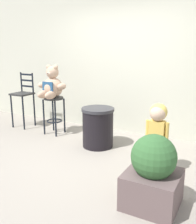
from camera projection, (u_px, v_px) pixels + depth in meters
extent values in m
plane|color=gray|center=(75.00, 160.00, 3.90)|extent=(24.00, 24.00, 0.00)
cube|color=beige|center=(125.00, 51.00, 5.09)|extent=(7.80, 0.30, 3.22)
cylinder|color=#282929|center=(53.00, 98.00, 5.00)|extent=(0.38, 0.38, 0.04)
cylinder|color=black|center=(44.00, 117.00, 5.03)|extent=(0.03, 0.03, 0.70)
cylinder|color=black|center=(55.00, 119.00, 4.90)|extent=(0.03, 0.03, 0.70)
cylinder|color=black|center=(53.00, 114.00, 5.28)|extent=(0.03, 0.03, 0.70)
cylinder|color=black|center=(64.00, 116.00, 5.14)|extent=(0.03, 0.03, 0.70)
torus|color=black|center=(54.00, 121.00, 5.11)|extent=(0.31, 0.31, 0.02)
sphere|color=tan|center=(53.00, 87.00, 4.95)|extent=(0.38, 0.38, 0.38)
cube|color=navy|center=(48.00, 88.00, 4.82)|extent=(0.23, 0.03, 0.23)
sphere|color=tan|center=(52.00, 72.00, 4.88)|extent=(0.24, 0.24, 0.24)
ellipsoid|color=#C6A68E|center=(49.00, 73.00, 4.80)|extent=(0.10, 0.08, 0.07)
sphere|color=black|center=(48.00, 73.00, 4.77)|extent=(0.03, 0.03, 0.03)
sphere|color=tan|center=(49.00, 67.00, 4.90)|extent=(0.10, 0.10, 0.10)
sphere|color=tan|center=(56.00, 67.00, 4.82)|extent=(0.10, 0.10, 0.10)
ellipsoid|color=tan|center=(43.00, 85.00, 5.02)|extent=(0.13, 0.21, 0.12)
ellipsoid|color=tan|center=(62.00, 86.00, 4.81)|extent=(0.13, 0.21, 0.12)
ellipsoid|color=tan|center=(44.00, 94.00, 4.86)|extent=(0.13, 0.32, 0.15)
ellipsoid|color=tan|center=(51.00, 95.00, 4.78)|extent=(0.13, 0.32, 0.15)
cylinder|color=#DA9997|center=(151.00, 169.00, 3.51)|extent=(0.08, 0.08, 0.11)
cylinder|color=silver|center=(152.00, 155.00, 3.46)|extent=(0.06, 0.06, 0.29)
cylinder|color=#DA9997|center=(158.00, 170.00, 3.47)|extent=(0.08, 0.08, 0.11)
cylinder|color=silver|center=(159.00, 156.00, 3.42)|extent=(0.06, 0.06, 0.29)
cube|color=#E0B850|center=(157.00, 133.00, 3.37)|extent=(0.20, 0.11, 0.34)
cylinder|color=#E0B850|center=(147.00, 131.00, 3.42)|extent=(0.05, 0.05, 0.29)
cylinder|color=#E0B850|center=(167.00, 133.00, 3.30)|extent=(0.05, 0.05, 0.29)
sphere|color=#D8B293|center=(158.00, 113.00, 3.30)|extent=(0.21, 0.21, 0.21)
sphere|color=#E3BF56|center=(159.00, 112.00, 3.32)|extent=(0.23, 0.23, 0.23)
cylinder|color=black|center=(98.00, 129.00, 4.42)|extent=(0.53, 0.53, 0.63)
cylinder|color=#2D2D33|center=(98.00, 109.00, 4.33)|extent=(0.56, 0.56, 0.05)
cube|color=#282929|center=(22.00, 94.00, 5.47)|extent=(0.39, 0.39, 0.03)
cylinder|color=black|center=(12.00, 111.00, 5.49)|extent=(0.03, 0.03, 0.70)
cylinder|color=black|center=(23.00, 113.00, 5.33)|extent=(0.03, 0.03, 0.70)
cylinder|color=black|center=(23.00, 108.00, 5.77)|extent=(0.03, 0.03, 0.70)
cylinder|color=black|center=(34.00, 110.00, 5.62)|extent=(0.03, 0.03, 0.70)
cylinder|color=black|center=(21.00, 82.00, 5.63)|extent=(0.03, 0.03, 0.42)
cylinder|color=black|center=(33.00, 83.00, 5.47)|extent=(0.03, 0.03, 0.42)
cube|color=black|center=(27.00, 86.00, 5.57)|extent=(0.33, 0.02, 0.04)
cube|color=black|center=(27.00, 80.00, 5.54)|extent=(0.33, 0.02, 0.04)
cube|color=black|center=(26.00, 75.00, 5.51)|extent=(0.33, 0.02, 0.04)
cube|color=#5E4C4C|center=(152.00, 189.00, 2.75)|extent=(0.56, 0.56, 0.38)
sphere|color=#326031|center=(154.00, 157.00, 2.66)|extent=(0.48, 0.48, 0.48)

